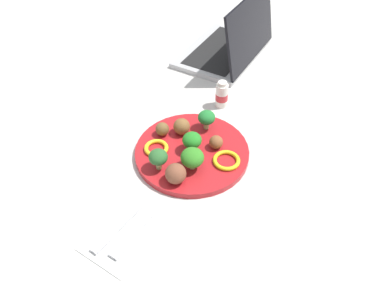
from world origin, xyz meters
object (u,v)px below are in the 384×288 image
meatball_center (182,127)px  fork (130,238)px  pepper_ring_center (156,148)px  broccoli_floret_center (207,118)px  meatball_front_left (162,129)px  broccoli_floret_back_right (191,139)px  yogurt_bottle (222,95)px  broccoli_floret_mid_left (158,157)px  napkin (126,232)px  broccoli_floret_mid_right (192,158)px  knife (116,229)px  plate (192,152)px  meatball_far_rim (176,174)px  laptop (230,45)px  meatball_mid_left (216,142)px  pepper_ring_back_right (226,160)px

meatball_center → fork: bearing=19.4°
pepper_ring_center → fork: (0.22, 0.12, -0.01)m
broccoli_floret_center → meatball_front_left: 0.12m
broccoli_floret_back_right → fork: 0.28m
fork → yogurt_bottle: size_ratio=1.52×
broccoli_floret_mid_left → napkin: (0.17, 0.05, -0.05)m
broccoli_floret_mid_right → knife: (0.23, -0.02, -0.04)m
broccoli_floret_mid_left → meatball_front_left: size_ratio=1.55×
meatball_center → plate: bearing=59.9°
napkin → meatball_far_rim: bearing=179.3°
broccoli_floret_mid_right → fork: 0.23m
broccoli_floret_mid_right → yogurt_bottle: bearing=-160.4°
plate → broccoli_floret_mid_right: 0.07m
meatball_far_rim → laptop: size_ratio=0.14×
broccoli_floret_mid_left → yogurt_bottle: size_ratio=0.67×
plate → broccoli_floret_back_right: size_ratio=5.44×
broccoli_floret_mid_right → broccoli_floret_back_right: broccoli_floret_mid_right is taller
yogurt_bottle → plate: bearing=14.6°
napkin → yogurt_bottle: (-0.47, -0.08, 0.03)m
knife → plate: bearing=-177.5°
meatball_far_rim → napkin: (0.16, -0.00, -0.04)m
broccoli_floret_mid_left → broccoli_floret_mid_right: broccoli_floret_mid_right is taller
broccoli_floret_center → laptop: (-0.36, -0.16, -0.01)m
yogurt_bottle → laptop: laptop is taller
meatball_front_left → knife: 0.29m
broccoli_floret_back_right → fork: broccoli_floret_back_right is taller
meatball_far_rim → knife: (0.17, -0.02, -0.03)m
broccoli_floret_mid_left → broccoli_floret_mid_right: (-0.05, 0.06, -0.00)m
fork → broccoli_floret_mid_right: bearing=-177.0°
broccoli_floret_mid_left → broccoli_floret_back_right: bearing=167.8°
meatball_front_left → yogurt_bottle: (-0.21, 0.04, 0.00)m
broccoli_floret_mid_left → broccoli_floret_center: bearing=178.4°
meatball_mid_left → pepper_ring_center: (0.10, -0.11, -0.01)m
broccoli_floret_back_right → broccoli_floret_mid_left: bearing=-12.2°
meatball_mid_left → meatball_center: (0.01, -0.10, 0.00)m
broccoli_floret_mid_right → broccoli_floret_mid_left: bearing=-52.7°
meatball_front_left → knife: size_ratio=0.24×
broccoli_floret_center → laptop: 0.39m
meatball_front_left → pepper_ring_back_right: meatball_front_left is taller
broccoli_floret_mid_left → laptop: size_ratio=0.15×
broccoli_floret_mid_right → broccoli_floret_center: bearing=-157.2°
napkin → broccoli_floret_mid_left: bearing=-162.0°
meatball_front_left → pepper_ring_back_right: size_ratio=0.53×
broccoli_floret_mid_right → yogurt_bottle: yogurt_bottle is taller
meatball_mid_left → meatball_far_rim: bearing=-3.6°
meatball_mid_left → pepper_ring_back_right: (0.03, 0.05, -0.01)m
napkin → broccoli_floret_back_right: bearing=-172.7°
broccoli_floret_center → meatball_mid_left: broccoli_floret_center is taller
laptop → meatball_center: bearing=16.7°
meatball_mid_left → plate: bearing=-43.3°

